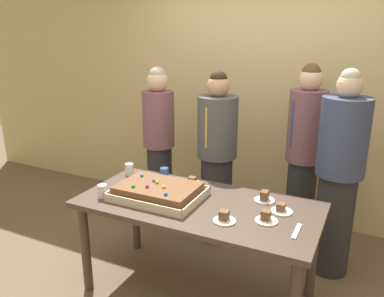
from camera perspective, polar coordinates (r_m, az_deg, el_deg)
name	(u,v)px	position (r m, az deg, el deg)	size (l,w,h in m)	color
ground_plane	(198,292)	(3.22, 0.82, -20.34)	(12.00, 12.00, 0.00)	brown
interior_back_panel	(265,76)	(4.09, 10.67, 10.41)	(8.00, 0.12, 3.00)	#CCB784
party_table	(198,214)	(2.86, 0.87, -9.66)	(1.73, 0.84, 0.76)	#47382D
sheet_cake	(158,191)	(2.89, -5.01, -6.31)	(0.64, 0.47, 0.12)	beige
plated_slice_near_left	(264,198)	(2.88, 10.62, -7.13)	(0.15, 0.15, 0.08)	white
plated_slice_near_right	(281,210)	(2.75, 13.01, -8.74)	(0.15, 0.15, 0.06)	white
plated_slice_far_left	(266,218)	(2.60, 10.85, -10.04)	(0.15, 0.15, 0.07)	white
plated_slice_far_right	(192,182)	(3.13, 0.00, -4.96)	(0.15, 0.15, 0.06)	white
plated_slice_center_front	(224,218)	(2.56, 4.78, -10.17)	(0.15, 0.15, 0.07)	white
drink_cup_nearest	(129,169)	(3.36, -9.20, -3.04)	(0.07, 0.07, 0.10)	white
drink_cup_middle	(164,174)	(3.22, -4.09, -3.72)	(0.07, 0.07, 0.10)	#2D5199
drink_cup_far_end	(102,191)	(2.96, -13.04, -6.14)	(0.07, 0.07, 0.10)	white
cake_server_utensil	(297,231)	(2.53, 15.16, -11.66)	(0.03, 0.20, 0.01)	silver
person_serving_front	(217,157)	(3.57, 3.68, -1.31)	(0.36, 0.36, 1.62)	#28282D
person_green_shirt_behind	(304,153)	(3.68, 16.17, -0.67)	(0.33, 0.33, 1.68)	#28282D
person_striped_tie_right	(159,145)	(3.88, -4.86, 0.54)	(0.31, 0.31, 1.62)	#28282D
person_far_right_suit	(339,174)	(3.27, 20.83, -3.55)	(0.37, 0.37, 1.69)	#28282D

